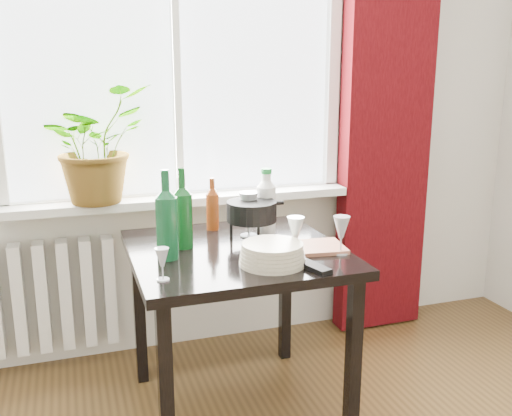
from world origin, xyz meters
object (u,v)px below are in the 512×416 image
object	(u,v)px
cleaning_bottle	(266,200)
wineglass_back_left	(181,214)
tv_remote	(312,266)
wineglass_back_center	(249,214)
wineglass_front_right	(295,236)
fondue_pot	(252,220)
potted_plant	(95,144)
plate_stack	(272,254)
radiator	(31,298)
bottle_amber	(212,204)
wineglass_far_right	(341,235)
table	(236,269)
wineglass_front_left	(162,264)
wine_bottle_left	(166,214)
cutting_board	(307,248)
wine_bottle_right	(183,208)

from	to	relation	value
cleaning_bottle	wineglass_back_left	world-z (taller)	cleaning_bottle
cleaning_bottle	tv_remote	bearing A→B (deg)	-89.71
wineglass_back_center	wineglass_back_left	xyz separation A→B (m)	(-0.26, 0.17, -0.02)
wineglass_front_right	fondue_pot	bearing A→B (deg)	108.30
wineglass_front_right	wineglass_back_center	bearing A→B (deg)	105.75
potted_plant	tv_remote	xyz separation A→B (m)	(0.70, -0.91, -0.37)
plate_stack	radiator	bearing A→B (deg)	136.95
bottle_amber	wineglass_front_right	distance (m)	0.52
cleaning_bottle	potted_plant	bearing A→B (deg)	149.83
wineglass_far_right	table	bearing A→B (deg)	151.79
wineglass_front_right	wineglass_front_left	size ratio (longest dim) A/B	1.36
wine_bottle_left	wineglass_back_center	size ratio (longest dim) A/B	1.75
wine_bottle_left	radiator	bearing A→B (deg)	130.06
radiator	potted_plant	size ratio (longest dim) A/B	1.47
table	cutting_board	distance (m)	0.31
bottle_amber	plate_stack	xyz separation A→B (m)	(0.09, -0.54, -0.08)
wineglass_front_right	cutting_board	size ratio (longest dim) A/B	0.54
potted_plant	tv_remote	distance (m)	1.21
radiator	tv_remote	xyz separation A→B (m)	(1.05, -0.96, 0.37)
wine_bottle_left	bottle_amber	xyz separation A→B (m)	(0.27, 0.35, -0.06)
potted_plant	wine_bottle_right	world-z (taller)	potted_plant
radiator	potted_plant	distance (m)	0.82
wine_bottle_right	wineglass_front_left	size ratio (longest dim) A/B	2.82
potted_plant	bottle_amber	distance (m)	0.61
wineglass_far_right	fondue_pot	distance (m)	0.41
bottle_amber	table	bearing A→B (deg)	-86.40
bottle_amber	wineglass_back_center	size ratio (longest dim) A/B	1.18
radiator	potted_plant	bearing A→B (deg)	-7.49
potted_plant	bottle_amber	bearing A→B (deg)	-29.90
wine_bottle_left	plate_stack	size ratio (longest dim) A/B	1.42
cleaning_bottle	cutting_board	xyz separation A→B (m)	(0.07, -0.29, -0.14)
wine_bottle_right	wineglass_back_center	bearing A→B (deg)	13.11
cutting_board	radiator	bearing A→B (deg)	146.56
wine_bottle_left	potted_plant	bearing A→B (deg)	109.17
cleaning_bottle	wineglass_front_left	distance (m)	0.71
cleaning_bottle	wineglass_far_right	bearing A→B (deg)	-64.51
cutting_board	wineglass_front_left	bearing A→B (deg)	-165.27
bottle_amber	wineglass_front_right	size ratio (longest dim) A/B	1.49
bottle_amber	wine_bottle_right	bearing A→B (deg)	-128.66
wineglass_back_center	cutting_board	bearing A→B (deg)	-57.49
bottle_amber	wineglass_back_center	xyz separation A→B (m)	(0.12, -0.16, -0.02)
table	tv_remote	xyz separation A→B (m)	(0.20, -0.32, 0.10)
wine_bottle_left	plate_stack	bearing A→B (deg)	-28.24
table	plate_stack	bearing A→B (deg)	-72.22
wineglass_back_center	wineglass_front_left	size ratio (longest dim) A/B	1.71
potted_plant	wineglass_front_left	bearing A→B (deg)	-79.49
tv_remote	wine_bottle_right	bearing A→B (deg)	119.05
bottle_amber	wineglass_back_center	bearing A→B (deg)	-51.54
potted_plant	wineglass_back_center	bearing A→B (deg)	-35.52
wineglass_front_left	fondue_pot	world-z (taller)	fondue_pot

